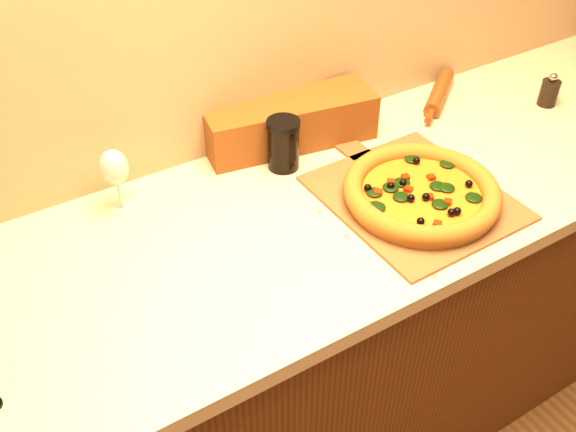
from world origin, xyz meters
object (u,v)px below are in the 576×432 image
Objects in this scene: rolling_pin at (439,92)px; pizza at (421,192)px; wine_glass at (114,169)px; dark_jar at (283,144)px; pepper_grinder at (549,92)px; pizza_peel at (409,194)px.

pizza is at bearing -136.72° from rolling_pin.
dark_jar is (0.40, -0.05, -0.04)m from wine_glass.
wine_glass reaches higher than pepper_grinder.
rolling_pin is (-0.24, 0.18, -0.02)m from pepper_grinder.
pepper_grinder is (0.61, 0.16, 0.01)m from pizza.
wine_glass is (-0.59, 0.30, 0.11)m from pizza_peel.
pizza is 2.74× the size of dark_jar.
pizza is 0.63m from pepper_grinder.
pizza reaches higher than rolling_pin.
pizza is 0.69m from wine_glass.
pizza is (0.00, -0.04, 0.03)m from pizza_peel.
pepper_grinder reaches higher than rolling_pin.
wine_glass reaches higher than dark_jar.
pepper_grinder is at bearing 14.87° from pizza.
pizza_peel is 2.07× the size of rolling_pin.
rolling_pin is 1.78× the size of wine_glass.
dark_jar reaches higher than pizza_peel.
pepper_grinder is 0.62× the size of wine_glass.
wine_glass is at bearing -179.84° from rolling_pin.
wine_glass is 0.41m from dark_jar.
pizza_peel is 0.62m from pepper_grinder.
pepper_grinder is 0.30m from rolling_pin.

